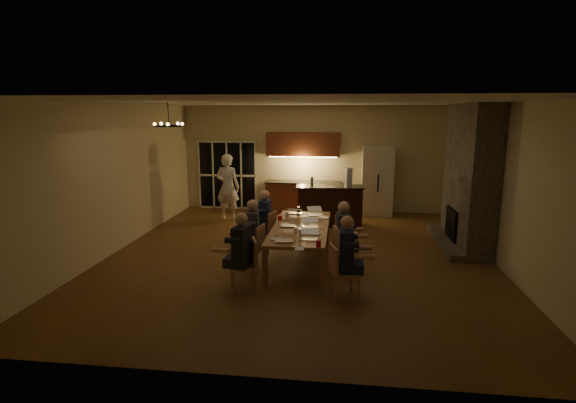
# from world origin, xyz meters

# --- Properties ---
(floor) EXTENTS (9.00, 9.00, 0.00)m
(floor) POSITION_xyz_m (0.00, 0.00, 0.00)
(floor) COLOR brown
(floor) RESTS_ON ground
(back_wall) EXTENTS (8.00, 0.04, 3.20)m
(back_wall) POSITION_xyz_m (0.00, 4.52, 1.60)
(back_wall) COLOR tan
(back_wall) RESTS_ON ground
(left_wall) EXTENTS (0.04, 9.00, 3.20)m
(left_wall) POSITION_xyz_m (-4.02, 0.00, 1.60)
(left_wall) COLOR tan
(left_wall) RESTS_ON ground
(right_wall) EXTENTS (0.04, 9.00, 3.20)m
(right_wall) POSITION_xyz_m (4.02, 0.00, 1.60)
(right_wall) COLOR tan
(right_wall) RESTS_ON ground
(ceiling) EXTENTS (8.00, 9.00, 0.04)m
(ceiling) POSITION_xyz_m (0.00, 0.00, 3.22)
(ceiling) COLOR white
(ceiling) RESTS_ON back_wall
(french_doors) EXTENTS (1.86, 0.08, 2.10)m
(french_doors) POSITION_xyz_m (-2.70, 4.47, 1.05)
(french_doors) COLOR black
(french_doors) RESTS_ON ground
(fireplace) EXTENTS (0.58, 2.50, 3.20)m
(fireplace) POSITION_xyz_m (3.70, 1.20, 1.60)
(fireplace) COLOR #61594C
(fireplace) RESTS_ON ground
(kitchenette) EXTENTS (2.24, 0.68, 2.40)m
(kitchenette) POSITION_xyz_m (-0.30, 4.20, 1.20)
(kitchenette) COLOR brown
(kitchenette) RESTS_ON ground
(refrigerator) EXTENTS (0.90, 0.68, 2.00)m
(refrigerator) POSITION_xyz_m (1.90, 4.15, 1.00)
(refrigerator) COLOR beige
(refrigerator) RESTS_ON ground
(dining_table) EXTENTS (1.10, 2.81, 0.75)m
(dining_table) POSITION_xyz_m (0.07, -0.41, 0.38)
(dining_table) COLOR #9D6F3F
(dining_table) RESTS_ON ground
(bar_island) EXTENTS (1.83, 0.81, 1.08)m
(bar_island) POSITION_xyz_m (0.56, 2.66, 0.54)
(bar_island) COLOR black
(bar_island) RESTS_ON ground
(chair_left_near) EXTENTS (0.56, 0.56, 0.89)m
(chair_left_near) POSITION_xyz_m (-0.76, -1.97, 0.45)
(chair_left_near) COLOR tan
(chair_left_near) RESTS_ON ground
(chair_left_mid) EXTENTS (0.51, 0.51, 0.89)m
(chair_left_mid) POSITION_xyz_m (-0.83, -0.96, 0.45)
(chair_left_mid) COLOR tan
(chair_left_mid) RESTS_ON ground
(chair_left_far) EXTENTS (0.53, 0.53, 0.89)m
(chair_left_far) POSITION_xyz_m (-0.79, 0.21, 0.45)
(chair_left_far) COLOR tan
(chair_left_far) RESTS_ON ground
(chair_right_near) EXTENTS (0.55, 0.55, 0.89)m
(chair_right_near) POSITION_xyz_m (0.96, -2.07, 0.45)
(chair_right_near) COLOR tan
(chair_right_near) RESTS_ON ground
(chair_right_mid) EXTENTS (0.55, 0.55, 0.89)m
(chair_right_mid) POSITION_xyz_m (1.00, -0.91, 0.45)
(chair_right_mid) COLOR tan
(chair_right_mid) RESTS_ON ground
(chair_right_far) EXTENTS (0.50, 0.50, 0.89)m
(chair_right_far) POSITION_xyz_m (1.00, 0.26, 0.45)
(chair_right_far) COLOR tan
(chair_right_far) RESTS_ON ground
(person_left_near) EXTENTS (0.68, 0.68, 1.38)m
(person_left_near) POSITION_xyz_m (-0.76, -2.04, 0.69)
(person_left_near) COLOR #24272E
(person_left_near) RESTS_ON ground
(person_right_near) EXTENTS (0.61, 0.61, 1.38)m
(person_right_near) POSITION_xyz_m (0.98, -2.04, 0.69)
(person_right_near) COLOR #1D2549
(person_right_near) RESTS_ON ground
(person_left_mid) EXTENTS (0.67, 0.67, 1.38)m
(person_left_mid) POSITION_xyz_m (-0.80, -0.92, 0.69)
(person_left_mid) COLOR #32373B
(person_left_mid) RESTS_ON ground
(person_right_mid) EXTENTS (0.68, 0.68, 1.38)m
(person_right_mid) POSITION_xyz_m (0.92, -0.88, 0.69)
(person_right_mid) COLOR #24272E
(person_right_mid) RESTS_ON ground
(person_left_far) EXTENTS (0.60, 0.60, 1.38)m
(person_left_far) POSITION_xyz_m (-0.76, 0.16, 0.69)
(person_left_far) COLOR #1D2549
(person_left_far) RESTS_ON ground
(standing_person) EXTENTS (0.75, 0.56, 1.88)m
(standing_person) POSITION_xyz_m (-2.30, 2.96, 0.94)
(standing_person) COLOR white
(standing_person) RESTS_ON ground
(chandelier) EXTENTS (0.56, 0.56, 0.03)m
(chandelier) POSITION_xyz_m (-2.43, -0.78, 2.75)
(chandelier) COLOR black
(chandelier) RESTS_ON ceiling
(laptop_a) EXTENTS (0.36, 0.33, 0.23)m
(laptop_a) POSITION_xyz_m (-0.13, -1.48, 0.86)
(laptop_a) COLOR silver
(laptop_a) RESTS_ON dining_table
(laptop_b) EXTENTS (0.35, 0.31, 0.23)m
(laptop_b) POSITION_xyz_m (0.31, -1.31, 0.86)
(laptop_b) COLOR silver
(laptop_b) RESTS_ON dining_table
(laptop_c) EXTENTS (0.35, 0.31, 0.23)m
(laptop_c) POSITION_xyz_m (-0.19, -0.41, 0.86)
(laptop_c) COLOR silver
(laptop_c) RESTS_ON dining_table
(laptop_d) EXTENTS (0.36, 0.32, 0.23)m
(laptop_d) POSITION_xyz_m (0.27, -0.44, 0.86)
(laptop_d) COLOR silver
(laptop_d) RESTS_ON dining_table
(laptop_e) EXTENTS (0.37, 0.33, 0.23)m
(laptop_e) POSITION_xyz_m (-0.15, 0.73, 0.86)
(laptop_e) COLOR silver
(laptop_e) RESTS_ON dining_table
(laptop_f) EXTENTS (0.39, 0.36, 0.23)m
(laptop_f) POSITION_xyz_m (0.31, 0.61, 0.86)
(laptop_f) COLOR silver
(laptop_f) RESTS_ON dining_table
(mug_front) EXTENTS (0.08, 0.08, 0.10)m
(mug_front) POSITION_xyz_m (0.03, -0.89, 0.80)
(mug_front) COLOR white
(mug_front) RESTS_ON dining_table
(mug_mid) EXTENTS (0.09, 0.09, 0.10)m
(mug_mid) POSITION_xyz_m (0.15, 0.07, 0.80)
(mug_mid) COLOR white
(mug_mid) RESTS_ON dining_table
(mug_back) EXTENTS (0.08, 0.08, 0.10)m
(mug_back) POSITION_xyz_m (-0.31, 0.44, 0.80)
(mug_back) COLOR white
(mug_back) RESTS_ON dining_table
(redcup_near) EXTENTS (0.08, 0.08, 0.12)m
(redcup_near) POSITION_xyz_m (0.51, -1.75, 0.81)
(redcup_near) COLOR red
(redcup_near) RESTS_ON dining_table
(redcup_mid) EXTENTS (0.09, 0.09, 0.12)m
(redcup_mid) POSITION_xyz_m (-0.40, -0.01, 0.81)
(redcup_mid) COLOR red
(redcup_mid) RESTS_ON dining_table
(can_silver) EXTENTS (0.07, 0.07, 0.12)m
(can_silver) POSITION_xyz_m (0.13, -1.06, 0.81)
(can_silver) COLOR #B2B2B7
(can_silver) RESTS_ON dining_table
(can_cola) EXTENTS (0.07, 0.07, 0.12)m
(can_cola) POSITION_xyz_m (-0.10, 0.92, 0.81)
(can_cola) COLOR #3F0F0C
(can_cola) RESTS_ON dining_table
(plate_near) EXTENTS (0.26, 0.26, 0.02)m
(plate_near) POSITION_xyz_m (0.39, -0.95, 0.76)
(plate_near) COLOR white
(plate_near) RESTS_ON dining_table
(plate_left) EXTENTS (0.22, 0.22, 0.02)m
(plate_left) POSITION_xyz_m (-0.28, -1.38, 0.76)
(plate_left) COLOR white
(plate_left) RESTS_ON dining_table
(plate_far) EXTENTS (0.26, 0.26, 0.02)m
(plate_far) POSITION_xyz_m (0.47, 0.35, 0.76)
(plate_far) COLOR white
(plate_far) RESTS_ON dining_table
(notepad) EXTENTS (0.15, 0.21, 0.01)m
(notepad) POSITION_xyz_m (0.20, -1.90, 0.76)
(notepad) COLOR white
(notepad) RESTS_ON dining_table
(bar_bottle) EXTENTS (0.08, 0.08, 0.24)m
(bar_bottle) POSITION_xyz_m (0.08, 2.63, 1.20)
(bar_bottle) COLOR #99999E
(bar_bottle) RESTS_ON bar_island
(bar_blender) EXTENTS (0.20, 0.20, 0.48)m
(bar_blender) POSITION_xyz_m (1.04, 2.68, 1.32)
(bar_blender) COLOR silver
(bar_blender) RESTS_ON bar_island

